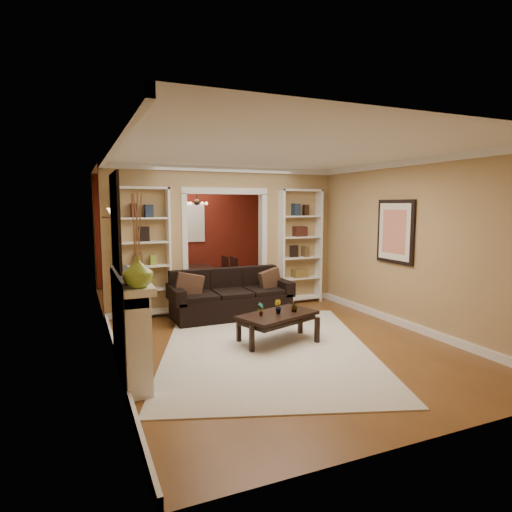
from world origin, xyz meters
name	(u,v)px	position (x,y,z in m)	size (l,w,h in m)	color
floor	(248,322)	(0.00, 0.00, 0.00)	(8.00, 8.00, 0.00)	brown
ceiling	(248,161)	(0.00, 0.00, 2.70)	(8.00, 8.00, 0.00)	white
wall_back	(189,230)	(0.00, 4.00, 1.35)	(8.00, 8.00, 0.00)	tan
wall_front	(433,284)	(0.00, -4.00, 1.35)	(8.00, 8.00, 0.00)	tan
wall_left	(106,249)	(-2.25, 0.00, 1.35)	(8.00, 8.00, 0.00)	tan
wall_right	(359,239)	(2.25, 0.00, 1.35)	(8.00, 8.00, 0.00)	tan
partition_wall	(225,238)	(0.00, 1.20, 1.35)	(4.50, 0.15, 2.70)	tan
red_back_panel	(189,232)	(0.00, 3.97, 1.32)	(4.44, 0.04, 2.64)	maroon
dining_window	(189,222)	(0.00, 3.93, 1.55)	(0.78, 0.03, 0.98)	#8CA5CC
area_rug	(267,347)	(-0.25, -1.31, 0.01)	(2.80, 3.92, 0.01)	beige
sofa	(231,294)	(-0.15, 0.45, 0.42)	(2.14, 0.92, 0.84)	black
pillow_left	(189,285)	(-0.91, 0.43, 0.63)	(0.45, 0.13, 0.45)	#513623
pillow_right	(270,280)	(0.60, 0.43, 0.61)	(0.40, 0.12, 0.40)	#513623
coffee_table	(278,328)	(-0.01, -1.16, 0.22)	(1.14, 0.62, 0.43)	black
plant_left	(261,309)	(-0.28, -1.16, 0.53)	(0.10, 0.07, 0.19)	#336626
plant_center	(278,307)	(-0.01, -1.16, 0.53)	(0.11, 0.09, 0.20)	#336626
plant_right	(294,306)	(0.25, -1.16, 0.52)	(0.10, 0.10, 0.18)	#336626
bookshelf_left	(144,253)	(-1.55, 1.03, 1.15)	(0.90, 0.30, 2.30)	white
bookshelf_right	(300,246)	(1.55, 1.03, 1.15)	(0.90, 0.30, 2.30)	white
fireplace	(132,325)	(-2.09, -1.50, 0.58)	(0.32, 1.70, 1.16)	white
vase	(138,272)	(-2.09, -2.20, 1.32)	(0.31, 0.31, 0.32)	#81A635
mirror	(115,222)	(-2.23, -1.50, 1.80)	(0.03, 0.95, 1.10)	silver
wall_sconce	(109,215)	(-2.15, 0.55, 1.83)	(0.18, 0.18, 0.22)	#FFE0A5
framed_art	(395,232)	(2.21, -1.00, 1.55)	(0.04, 0.85, 1.05)	black
dining_table	(198,280)	(-0.09, 2.87, 0.27)	(0.85, 1.53, 0.54)	black
dining_chair_nw	(177,275)	(-0.64, 2.57, 0.45)	(0.45, 0.45, 0.91)	black
dining_chair_ne	(225,274)	(0.46, 2.57, 0.41)	(0.41, 0.41, 0.82)	black
dining_chair_sw	(171,271)	(-0.64, 3.17, 0.47)	(0.47, 0.47, 0.95)	black
dining_chair_se	(217,271)	(0.46, 3.17, 0.39)	(0.39, 0.39, 0.78)	black
chandelier	(203,203)	(0.00, 2.70, 2.02)	(0.50, 0.50, 0.30)	#39251A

